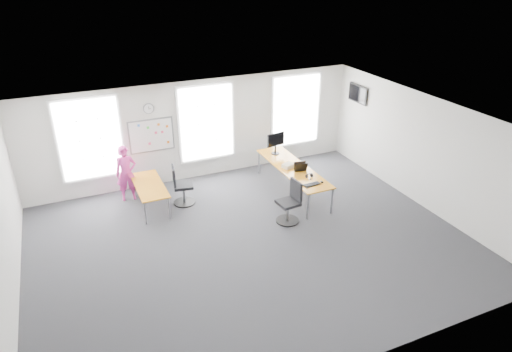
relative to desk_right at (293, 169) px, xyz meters
name	(u,v)px	position (x,y,z in m)	size (l,w,h in m)	color
floor	(250,243)	(-2.14, -1.92, -0.72)	(10.00, 10.00, 0.00)	#242428
ceiling	(250,123)	(-2.14, -1.92, 2.28)	(10.00, 10.00, 0.00)	silver
wall_back	(197,130)	(-2.14, 2.08, 0.78)	(10.00, 10.00, 0.00)	silver
wall_front	(354,297)	(-2.14, -5.92, 0.78)	(10.00, 10.00, 0.00)	silver
wall_left	(1,237)	(-7.14, -1.92, 0.78)	(10.00, 10.00, 0.00)	silver
wall_right	(424,152)	(2.86, -1.92, 0.78)	(10.00, 10.00, 0.00)	silver
window_left	(90,139)	(-5.14, 2.05, 0.98)	(1.60, 0.06, 2.20)	silver
window_mid	(206,123)	(-1.84, 2.05, 0.98)	(1.60, 0.06, 2.20)	silver
window_right	(296,110)	(1.16, 2.05, 0.98)	(1.60, 0.06, 2.20)	silver
desk_right	(293,169)	(0.00, 0.00, 0.00)	(0.84, 3.17, 0.77)	orange
desk_left	(149,187)	(-3.92, 0.77, -0.11)	(0.73, 1.83, 0.67)	orange
chair_right	(290,204)	(-0.81, -1.40, -0.23)	(0.59, 0.59, 1.11)	black
chair_left	(181,187)	(-3.11, 0.61, -0.23)	(0.60, 0.60, 1.12)	black
person	(126,173)	(-4.39, 1.46, 0.07)	(0.58, 0.38, 1.58)	#D13491
whiteboard	(151,136)	(-3.49, 2.05, 0.83)	(1.20, 0.03, 0.90)	white
wall_clock	(149,109)	(-3.49, 2.05, 1.63)	(0.30, 0.30, 0.04)	gray
tv	(358,94)	(2.81, 1.08, 1.58)	(0.06, 0.90, 0.55)	black
keyboard	(312,185)	(-0.07, -1.18, 0.06)	(0.47, 0.17, 0.02)	black
mouse	(322,182)	(0.24, -1.17, 0.07)	(0.07, 0.11, 0.04)	black
lens_cap	(310,179)	(0.06, -0.87, 0.05)	(0.07, 0.07, 0.01)	black
headphones	(309,176)	(0.09, -0.76, 0.10)	(0.19, 0.10, 0.11)	black
laptop_sleeve	(301,167)	(0.06, -0.33, 0.18)	(0.35, 0.25, 0.27)	black
paper_stack	(288,166)	(-0.12, 0.04, 0.10)	(0.31, 0.24, 0.11)	beige
monitor	(276,142)	(-0.03, 1.07, 0.45)	(0.60, 0.24, 0.67)	black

